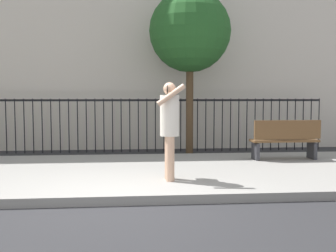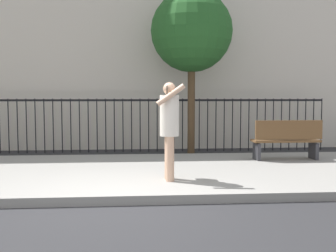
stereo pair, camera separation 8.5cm
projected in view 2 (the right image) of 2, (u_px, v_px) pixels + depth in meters
ground_plane at (119, 206)px, 5.92m from camera, size 60.00×60.00×0.00m
sidewalk at (123, 173)px, 8.10m from camera, size 28.00×4.40×0.15m
building_facade at (128, 7)px, 14.02m from camera, size 28.00×4.00×9.67m
iron_fence at (127, 118)px, 11.71m from camera, size 12.03×0.04×1.60m
pedestrian_on_phone at (169, 123)px, 7.03m from camera, size 0.51×0.66×1.75m
street_bench at (287, 139)px, 9.32m from camera, size 1.60×0.45×0.95m
street_tree_near at (192, 32)px, 11.06m from camera, size 2.30×2.30×4.65m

